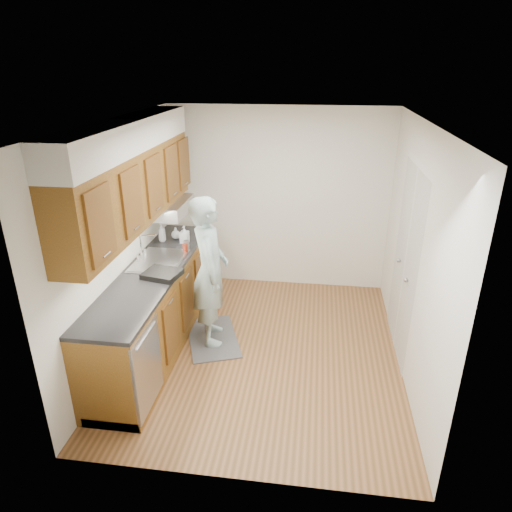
{
  "coord_description": "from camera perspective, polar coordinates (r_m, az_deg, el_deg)",
  "views": [
    {
      "loc": [
        0.51,
        -4.29,
        3.01
      ],
      "look_at": [
        -0.11,
        0.25,
        1.04
      ],
      "focal_mm": 32.0,
      "sensor_mm": 36.0,
      "label": 1
    }
  ],
  "objects": [
    {
      "name": "wall_back",
      "position": [
        6.32,
        2.83,
        7.01
      ],
      "size": [
        3.0,
        0.02,
        2.5
      ],
      "primitive_type": "cube",
      "color": "silver",
      "rests_on": "floor"
    },
    {
      "name": "soap_bottle_c",
      "position": [
        5.84,
        -10.0,
        2.86
      ],
      "size": [
        0.14,
        0.14,
        0.15
      ],
      "primitive_type": "imported",
      "rotation": [
        0.0,
        0.0,
        0.27
      ],
      "color": "silver",
      "rests_on": "counter"
    },
    {
      "name": "upper_cabinets",
      "position": [
        4.83,
        -15.1,
        9.74
      ],
      "size": [
        0.47,
        2.8,
        1.21
      ],
      "color": "brown",
      "rests_on": "wall_left"
    },
    {
      "name": "steel_can",
      "position": [
        5.47,
        -8.68,
        1.35
      ],
      "size": [
        0.08,
        0.08,
        0.12
      ],
      "primitive_type": "cylinder",
      "rotation": [
        0.0,
        0.0,
        0.34
      ],
      "color": "#A5A5AA",
      "rests_on": "counter"
    },
    {
      "name": "wall_left",
      "position": [
        5.06,
        -16.24,
        1.89
      ],
      "size": [
        0.02,
        3.5,
        2.5
      ],
      "primitive_type": "cube",
      "color": "silver",
      "rests_on": "floor"
    },
    {
      "name": "floor_mat",
      "position": [
        5.48,
        -5.42,
        -10.14
      ],
      "size": [
        0.83,
        1.05,
        0.02
      ],
      "primitive_type": "cube",
      "rotation": [
        0.0,
        0.0,
        0.35
      ],
      "color": "#59595B",
      "rests_on": "floor"
    },
    {
      "name": "floor",
      "position": [
        5.27,
        0.81,
        -11.63
      ],
      "size": [
        3.5,
        3.5,
        0.0
      ],
      "primitive_type": "plane",
      "color": "brown",
      "rests_on": "ground"
    },
    {
      "name": "closet_door",
      "position": [
        5.1,
        18.14,
        -0.92
      ],
      "size": [
        0.02,
        1.22,
        2.05
      ],
      "primitive_type": "cube",
      "color": "white",
      "rests_on": "wall_right"
    },
    {
      "name": "soap_bottle_a",
      "position": [
        5.77,
        -11.69,
        2.96
      ],
      "size": [
        0.1,
        0.1,
        0.24
      ],
      "primitive_type": "imported",
      "rotation": [
        0.0,
        0.0,
        0.12
      ],
      "color": "silver",
      "rests_on": "counter"
    },
    {
      "name": "soda_can",
      "position": [
        5.4,
        -8.84,
        0.98
      ],
      "size": [
        0.07,
        0.07,
        0.11
      ],
      "primitive_type": "cylinder",
      "rotation": [
        0.0,
        0.0,
        0.27
      ],
      "color": "#A6321C",
      "rests_on": "counter"
    },
    {
      "name": "person",
      "position": [
        5.01,
        -5.84,
        -0.74
      ],
      "size": [
        0.62,
        0.78,
        1.94
      ],
      "primitive_type": "imported",
      "rotation": [
        0.0,
        0.0,
        1.83
      ],
      "color": "#98B4B8",
      "rests_on": "floor_mat"
    },
    {
      "name": "counter",
      "position": [
        5.26,
        -12.31,
        -5.99
      ],
      "size": [
        0.64,
        2.8,
        1.3
      ],
      "color": "brown",
      "rests_on": "floor"
    },
    {
      "name": "soap_bottle_b",
      "position": [
        5.67,
        -8.95,
        2.69
      ],
      "size": [
        0.1,
        0.11,
        0.22
      ],
      "primitive_type": "imported",
      "rotation": [
        0.0,
        0.0,
        -0.07
      ],
      "color": "silver",
      "rests_on": "counter"
    },
    {
      "name": "wall_right",
      "position": [
        4.74,
        19.18,
        0.08
      ],
      "size": [
        0.02,
        3.5,
        2.5
      ],
      "primitive_type": "cube",
      "color": "silver",
      "rests_on": "floor"
    },
    {
      "name": "ceiling",
      "position": [
        4.35,
        1.0,
        16.48
      ],
      "size": [
        3.5,
        3.5,
        0.0
      ],
      "primitive_type": "plane",
      "rotation": [
        3.14,
        0.0,
        0.0
      ],
      "color": "white",
      "rests_on": "wall_left"
    },
    {
      "name": "dish_rack",
      "position": [
        4.85,
        -11.64,
        -2.22
      ],
      "size": [
        0.41,
        0.37,
        0.06
      ],
      "primitive_type": "cube",
      "rotation": [
        0.0,
        0.0,
        -0.2
      ],
      "color": "black",
      "rests_on": "counter"
    }
  ]
}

